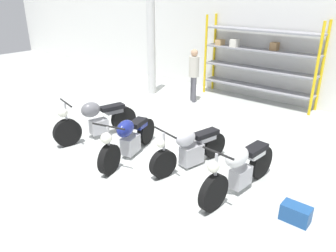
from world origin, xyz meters
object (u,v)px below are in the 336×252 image
motorcycle_grey (96,120)px  shelving_rack (258,58)px  motorcycle_silver (190,149)px  person_browsing (194,71)px  toolbox (296,213)px  motorcycle_white (240,168)px  motorcycle_blue (128,139)px

motorcycle_grey → shelving_rack: bearing=177.5°
motorcycle_grey → motorcycle_silver: size_ratio=1.09×
shelving_rack → motorcycle_silver: size_ratio=1.96×
motorcycle_silver → person_browsing: size_ratio=1.13×
person_browsing → toolbox: bearing=86.9°
person_browsing → toolbox: size_ratio=3.82×
shelving_rack → toolbox: (3.28, -5.25, -1.23)m
motorcycle_white → toolbox: bearing=87.9°
motorcycle_silver → person_browsing: person_browsing is taller
person_browsing → motorcycle_blue: bearing=52.7°
motorcycle_blue → person_browsing: 4.26m
motorcycle_white → person_browsing: person_browsing is taller
motorcycle_blue → motorcycle_silver: motorcycle_blue is taller
motorcycle_grey → motorcycle_blue: bearing=95.7°
motorcycle_blue → motorcycle_white: bearing=82.4°
person_browsing → toolbox: person_browsing is taller
motorcycle_grey → motorcycle_white: bearing=106.2°
motorcycle_blue → shelving_rack: bearing=162.2°
motorcycle_white → person_browsing: size_ratio=1.25×
motorcycle_white → motorcycle_blue: bearing=-76.9°
motorcycle_blue → motorcycle_white: motorcycle_white is taller
motorcycle_blue → toolbox: size_ratio=4.73×
shelving_rack → motorcycle_grey: shelving_rack is taller
motorcycle_grey → motorcycle_silver: motorcycle_grey is taller
motorcycle_blue → motorcycle_silver: 1.36m
shelving_rack → toolbox: bearing=-58.0°
shelving_rack → toolbox: shelving_rack is taller
motorcycle_blue → motorcycle_silver: (1.25, 0.53, -0.04)m
motorcycle_white → person_browsing: bearing=-129.9°
motorcycle_blue → motorcycle_white: 2.48m
shelving_rack → person_browsing: bearing=-136.7°
motorcycle_silver → toolbox: 2.34m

